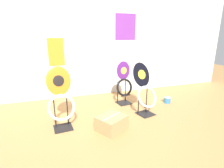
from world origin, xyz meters
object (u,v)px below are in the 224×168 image
paint_can (167,100)px  toilet_seat_display_purple_note (124,83)px  toilet_seat_display_orange_sun (61,100)px  toilet_seat_display_jazz_black (145,91)px  storage_box (111,123)px

paint_can → toilet_seat_display_purple_note: bearing=162.4°
toilet_seat_display_orange_sun → toilet_seat_display_jazz_black: bearing=1.6°
toilet_seat_display_purple_note → paint_can: bearing=-17.6°
toilet_seat_display_jazz_black → toilet_seat_display_purple_note: toilet_seat_display_jazz_black is taller
toilet_seat_display_orange_sun → storage_box: (0.71, -0.31, -0.35)m
paint_can → storage_box: bearing=-156.1°
paint_can → storage_box: storage_box is taller
toilet_seat_display_jazz_black → paint_can: size_ratio=6.55×
toilet_seat_display_purple_note → paint_can: toilet_seat_display_purple_note is taller
toilet_seat_display_orange_sun → toilet_seat_display_purple_note: toilet_seat_display_orange_sun is taller
toilet_seat_display_orange_sun → storage_box: size_ratio=1.84×
toilet_seat_display_orange_sun → toilet_seat_display_purple_note: bearing=26.0°
toilet_seat_display_jazz_black → storage_box: bearing=-155.1°
toilet_seat_display_orange_sun → paint_can: (2.20, 0.35, -0.39)m
toilet_seat_display_jazz_black → toilet_seat_display_purple_note: size_ratio=1.04×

